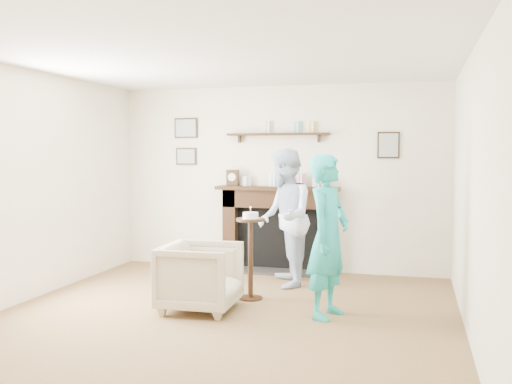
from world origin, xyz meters
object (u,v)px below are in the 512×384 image
woman (328,316)px  pedestal_table (251,242)px  armchair (201,310)px  man (284,286)px

woman → pedestal_table: size_ratio=1.56×
armchair → pedestal_table: bearing=-35.3°
woman → pedestal_table: 1.20m
pedestal_table → woman: bearing=-26.0°
armchair → woman: woman is taller
man → pedestal_table: bearing=-35.5°
armchair → woman: (1.28, 0.12, 0.00)m
woman → armchair: bearing=110.5°
woman → pedestal_table: pedestal_table is taller
armchair → man: (0.59, 1.27, 0.00)m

